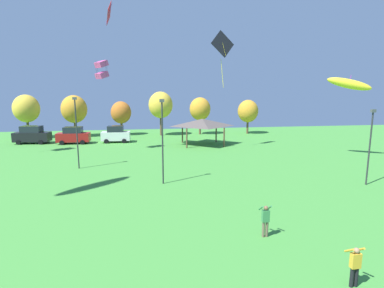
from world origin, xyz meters
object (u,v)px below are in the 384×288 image
Objects in this scene: person_standing_near_foreground at (266,219)px; person_standing_mid_field at (355,264)px; kite_flying_2 at (223,45)px; kite_flying_3 at (349,84)px; park_pavilion at (202,123)px; treeline_tree_1 at (74,109)px; light_post_1 at (370,143)px; treeline_tree_2 at (121,113)px; kite_flying_7 at (109,13)px; kite_flying_1 at (102,70)px; light_post_0 at (162,137)px; treeline_tree_0 at (26,109)px; treeline_tree_3 at (161,105)px; parked_car_third_from_left at (116,134)px; treeline_tree_4 at (200,109)px; parked_car_leftmost at (32,135)px; parked_car_second_from_left at (73,135)px; light_post_2 at (77,129)px; treeline_tree_5 at (248,111)px.

person_standing_near_foreground is 4.54m from person_standing_mid_field.
kite_flying_3 is (12.06, -6.99, -4.69)m from kite_flying_2.
park_pavilion is 0.96× the size of treeline_tree_1.
treeline_tree_1 is at bearing 132.27° from light_post_1.
kite_flying_7 is at bearing -89.52° from treeline_tree_2.
kite_flying_1 reaches higher than light_post_0.
treeline_tree_0 is (-34.99, 30.07, 1.35)m from light_post_1.
treeline_tree_3 is at bearing 61.73° from kite_flying_1.
light_post_0 is (5.45, -21.23, 2.53)m from parked_car_third_from_left.
park_pavilion is 22.04m from light_post_1.
treeline_tree_4 is at bearing 1.36° from treeline_tree_0.
light_post_1 is at bearing -37.35° from kite_flying_1.
parked_car_third_from_left is at bearing 1.07° from parked_car_leftmost.
person_standing_near_foreground is 0.28× the size of light_post_1.
light_post_0 is at bearing 169.81° from light_post_1.
parked_car_second_from_left is 0.65× the size of treeline_tree_0.
treeline_tree_4 is (-12.04, 21.49, -3.67)m from kite_flying_3.
light_post_0 is 1.13× the size of light_post_1.
person_standing_mid_field is at bearing -58.27° from treeline_tree_0.
person_standing_mid_field is 0.73× the size of kite_flying_1.
parked_car_third_from_left is 0.61× the size of light_post_2.
parked_car_third_from_left reaches higher than parked_car_second_from_left.
kite_flying_7 reaches higher than parked_car_leftmost.
treeline_tree_3 is (6.49, 12.94, -11.06)m from kite_flying_7.
park_pavilion is at bearing -63.93° from treeline_tree_3.
treeline_tree_2 is at bearing 90.48° from kite_flying_7.
treeline_tree_0 reaches higher than treeline_tree_2.
treeline_tree_0 reaches higher than light_post_0.
parked_car_leftmost is 0.67× the size of treeline_tree_3.
light_post_1 is 41.80m from treeline_tree_1.
kite_flying_2 is 17.50m from treeline_tree_3.
treeline_tree_5 is at bearing 99.76° from kite_flying_3.
treeline_tree_2 is (-9.57, 38.59, 2.90)m from person_standing_near_foreground.
light_post_2 is (-14.13, -11.14, 0.68)m from park_pavilion.
parked_car_second_from_left is 18.27m from park_pavilion.
light_post_2 is (-13.69, 20.03, 2.88)m from person_standing_mid_field.
light_post_0 is 0.97× the size of treeline_tree_0.
person_standing_near_foreground is 27.13m from park_pavilion.
person_standing_near_foreground is at bearing -76.07° from treeline_tree_2.
light_post_0 is at bearing 100.91° from person_standing_mid_field.
treeline_tree_3 is at bearing 21.93° from parked_car_leftmost.
person_standing_near_foreground is 20.06m from light_post_2.
treeline_tree_3 reaches higher than person_standing_mid_field.
kite_flying_2 is at bearing -49.24° from treeline_tree_2.
light_post_1 is (-4.61, -9.23, -4.70)m from kite_flying_3.
parked_car_third_from_left is at bearing 4.03° from parked_car_second_from_left.
treeline_tree_3 reaches higher than light_post_2.
person_standing_mid_field is 0.24× the size of light_post_0.
treeline_tree_4 reaches higher than person_standing_near_foreground.
kite_flying_2 is 10.51m from park_pavilion.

